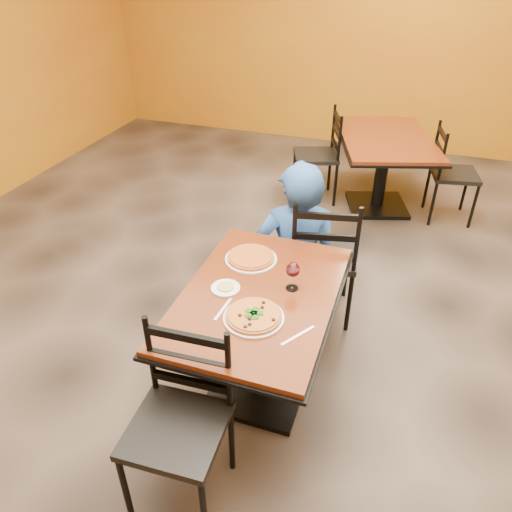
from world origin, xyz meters
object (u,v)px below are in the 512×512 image
(plate_main, at_px, (254,318))
(chair_main_near, at_px, (176,431))
(diner, at_px, (297,242))
(plate_far, at_px, (251,259))
(chair_second_right, at_px, (455,175))
(pizza_main, at_px, (254,315))
(side_plate, at_px, (226,288))
(wine_glass, at_px, (293,275))
(chair_second_left, at_px, (316,156))
(table_second, at_px, (384,156))
(pizza_far, at_px, (251,257))
(table_main, at_px, (259,321))
(chair_main_far, at_px, (322,255))

(plate_main, bearing_deg, chair_main_near, -108.67)
(diner, relative_size, plate_far, 3.81)
(plate_main, xyz_separation_m, plate_far, (-0.19, 0.50, 0.00))
(chair_second_right, bearing_deg, pizza_main, 149.81)
(pizza_main, height_order, plate_far, pizza_main)
(pizza_main, distance_m, side_plate, 0.29)
(chair_main_near, distance_m, plate_main, 0.64)
(diner, height_order, pizza_main, diner)
(pizza_main, distance_m, wine_glass, 0.33)
(chair_main_near, height_order, plate_main, chair_main_near)
(pizza_main, xyz_separation_m, side_plate, (-0.23, 0.18, -0.02))
(plate_main, xyz_separation_m, wine_glass, (0.12, 0.30, 0.08))
(chair_second_left, height_order, pizza_main, chair_second_left)
(table_second, height_order, diner, diner)
(table_second, height_order, pizza_far, pizza_far)
(plate_far, bearing_deg, wine_glass, -32.41)
(pizza_main, relative_size, pizza_far, 1.01)
(chair_second_left, xyz_separation_m, pizza_far, (0.14, -2.42, 0.30))
(chair_second_left, distance_m, chair_second_right, 1.35)
(chair_second_right, distance_m, plate_far, 2.72)
(chair_main_near, height_order, plate_far, chair_main_near)
(diner, relative_size, pizza_far, 4.22)
(pizza_far, bearing_deg, chair_second_right, 63.37)
(diner, distance_m, wine_glass, 0.79)
(diner, xyz_separation_m, plate_far, (-0.15, -0.54, 0.16))
(chair_second_left, relative_size, side_plate, 5.88)
(table_main, xyz_separation_m, pizza_far, (-0.15, 0.30, 0.21))
(chair_main_far, distance_m, side_plate, 1.00)
(plate_far, distance_m, pizza_far, 0.02)
(chair_second_left, relative_size, plate_main, 3.03)
(plate_far, bearing_deg, pizza_far, 90.00)
(chair_second_right, bearing_deg, chair_main_far, 143.38)
(chair_second_left, bearing_deg, side_plate, -18.18)
(pizza_far, xyz_separation_m, side_plate, (-0.04, -0.31, -0.02))
(chair_second_right, bearing_deg, diner, 139.60)
(chair_main_near, xyz_separation_m, chair_second_left, (-0.14, 3.46, -0.00))
(chair_main_near, xyz_separation_m, plate_far, (-0.00, 1.05, 0.28))
(pizza_main, xyz_separation_m, pizza_far, (-0.19, 0.50, 0.00))
(chair_second_left, height_order, side_plate, chair_second_left)
(wine_glass, bearing_deg, table_second, 84.98)
(chair_second_left, relative_size, chair_second_right, 1.03)
(table_second, distance_m, chair_main_far, 1.85)
(plate_main, height_order, pizza_main, pizza_main)
(table_main, relative_size, plate_main, 3.97)
(chair_second_left, bearing_deg, chair_main_near, -17.98)
(table_second, bearing_deg, plate_main, -96.77)
(chair_second_right, xyz_separation_m, pizza_main, (-1.02, -2.91, 0.31))
(chair_main_far, bearing_deg, chair_second_left, -88.27)
(chair_main_far, bearing_deg, wine_glass, 75.97)
(table_second, distance_m, chair_second_right, 0.68)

